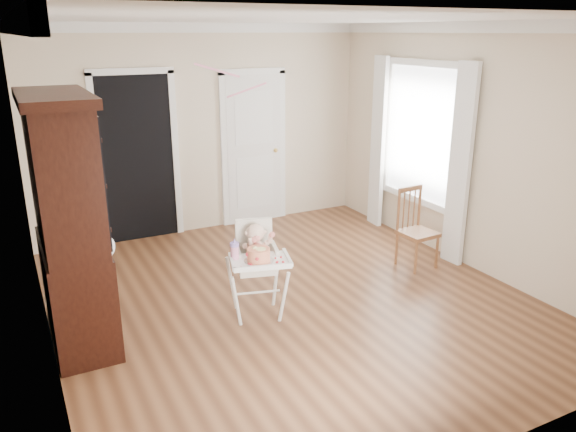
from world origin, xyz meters
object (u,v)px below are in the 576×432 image
sippy_cup (235,250)px  high_chair (257,259)px  dining_chair (416,230)px  china_cabinet (70,223)px  cake (259,255)px

sippy_cup → high_chair: bearing=17.5°
sippy_cup → dining_chair: 2.41m
sippy_cup → china_cabinet: size_ratio=0.09×
high_chair → china_cabinet: china_cabinet is taller
high_chair → dining_chair: high_chair is taller
china_cabinet → sippy_cup: bearing=-17.7°
cake → china_cabinet: bearing=159.0°
sippy_cup → china_cabinet: 1.41m
sippy_cup → dining_chair: size_ratio=0.21×
china_cabinet → dining_chair: china_cabinet is taller
high_chair → china_cabinet: size_ratio=0.44×
cake → dining_chair: bearing=12.8°
sippy_cup → china_cabinet: (-1.30, 0.42, 0.34)m
sippy_cup → dining_chair: bearing=8.4°
dining_chair → sippy_cup: bearing=-175.6°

